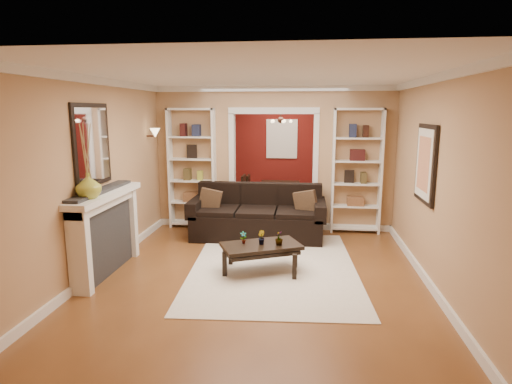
# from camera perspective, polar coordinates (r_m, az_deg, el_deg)

# --- Properties ---
(floor) EXTENTS (8.00, 8.00, 0.00)m
(floor) POSITION_cam_1_polar(r_m,az_deg,el_deg) (7.31, 1.54, -7.14)
(floor) COLOR brown
(floor) RESTS_ON ground
(ceiling) EXTENTS (8.00, 8.00, 0.00)m
(ceiling) POSITION_cam_1_polar(r_m,az_deg,el_deg) (6.97, 1.65, 14.48)
(ceiling) COLOR white
(ceiling) RESTS_ON ground
(wall_back) EXTENTS (8.00, 0.00, 8.00)m
(wall_back) POSITION_cam_1_polar(r_m,az_deg,el_deg) (10.99, 3.47, 6.07)
(wall_back) COLOR tan
(wall_back) RESTS_ON ground
(wall_front) EXTENTS (8.00, 0.00, 8.00)m
(wall_front) POSITION_cam_1_polar(r_m,az_deg,el_deg) (3.13, -5.02, -5.97)
(wall_front) COLOR tan
(wall_front) RESTS_ON ground
(wall_left) EXTENTS (0.00, 8.00, 8.00)m
(wall_left) POSITION_cam_1_polar(r_m,az_deg,el_deg) (7.55, -15.70, 3.54)
(wall_left) COLOR tan
(wall_left) RESTS_ON ground
(wall_right) EXTENTS (0.00, 8.00, 8.00)m
(wall_right) POSITION_cam_1_polar(r_m,az_deg,el_deg) (7.18, 19.81, 2.94)
(wall_right) COLOR tan
(wall_right) RESTS_ON ground
(partition_wall) EXTENTS (4.50, 0.15, 2.70)m
(partition_wall) POSITION_cam_1_polar(r_m,az_deg,el_deg) (8.20, 2.34, 4.48)
(partition_wall) COLOR tan
(partition_wall) RESTS_ON floor
(red_back_panel) EXTENTS (4.44, 0.04, 2.64)m
(red_back_panel) POSITION_cam_1_polar(r_m,az_deg,el_deg) (10.96, 3.46, 5.90)
(red_back_panel) COLOR maroon
(red_back_panel) RESTS_ON floor
(dining_window) EXTENTS (0.78, 0.03, 0.98)m
(dining_window) POSITION_cam_1_polar(r_m,az_deg,el_deg) (10.90, 3.46, 7.09)
(dining_window) COLOR #8CA5CC
(dining_window) RESTS_ON wall_back
(area_rug) EXTENTS (2.55, 3.43, 0.01)m
(area_rug) POSITION_cam_1_polar(r_m,az_deg,el_deg) (6.34, 2.36, -9.95)
(area_rug) COLOR silver
(area_rug) RESTS_ON floor
(sofa) EXTENTS (2.40, 1.04, 0.94)m
(sofa) POSITION_cam_1_polar(r_m,az_deg,el_deg) (7.64, 0.20, -2.70)
(sofa) COLOR black
(sofa) RESTS_ON floor
(pillow_left) EXTENTS (0.38, 0.13, 0.38)m
(pillow_left) POSITION_cam_1_polar(r_m,az_deg,el_deg) (7.72, -6.10, -1.26)
(pillow_left) COLOR brown
(pillow_left) RESTS_ON sofa
(pillow_right) EXTENTS (0.40, 0.22, 0.39)m
(pillow_right) POSITION_cam_1_polar(r_m,az_deg,el_deg) (7.53, 6.63, -1.54)
(pillow_right) COLOR brown
(pillow_right) RESTS_ON sofa
(coffee_table) EXTENTS (1.22, 0.98, 0.41)m
(coffee_table) POSITION_cam_1_polar(r_m,az_deg,el_deg) (6.10, 0.69, -8.80)
(coffee_table) COLOR black
(coffee_table) RESTS_ON floor
(plant_left) EXTENTS (0.11, 0.10, 0.18)m
(plant_left) POSITION_cam_1_polar(r_m,az_deg,el_deg) (6.04, -1.69, -6.09)
(plant_left) COLOR #336626
(plant_left) RESTS_ON coffee_table
(plant_center) EXTENTS (0.13, 0.14, 0.19)m
(plant_center) POSITION_cam_1_polar(r_m,az_deg,el_deg) (6.01, 0.69, -6.09)
(plant_center) COLOR #336626
(plant_center) RESTS_ON coffee_table
(plant_right) EXTENTS (0.14, 0.14, 0.20)m
(plant_right) POSITION_cam_1_polar(r_m,az_deg,el_deg) (5.99, 3.10, -6.15)
(plant_right) COLOR #336626
(plant_right) RESTS_ON coffee_table
(bookshelf_left) EXTENTS (0.90, 0.30, 2.30)m
(bookshelf_left) POSITION_cam_1_polar(r_m,az_deg,el_deg) (8.32, -8.47, 3.08)
(bookshelf_left) COLOR white
(bookshelf_left) RESTS_ON floor
(bookshelf_right) EXTENTS (0.90, 0.30, 2.30)m
(bookshelf_right) POSITION_cam_1_polar(r_m,az_deg,el_deg) (8.09, 13.26, 2.68)
(bookshelf_right) COLOR white
(bookshelf_right) RESTS_ON floor
(fireplace) EXTENTS (0.32, 1.70, 1.16)m
(fireplace) POSITION_cam_1_polar(r_m,az_deg,el_deg) (6.29, -19.15, -5.21)
(fireplace) COLOR white
(fireplace) RESTS_ON floor
(vase) EXTENTS (0.37, 0.37, 0.33)m
(vase) POSITION_cam_1_polar(r_m,az_deg,el_deg) (5.76, -21.43, 0.78)
(vase) COLOR #A1AA36
(vase) RESTS_ON fireplace
(mirror) EXTENTS (0.03, 0.95, 1.10)m
(mirror) POSITION_cam_1_polar(r_m,az_deg,el_deg) (6.15, -21.03, 5.88)
(mirror) COLOR silver
(mirror) RESTS_ON wall_left
(wall_sconce) EXTENTS (0.18, 0.18, 0.22)m
(wall_sconce) POSITION_cam_1_polar(r_m,az_deg,el_deg) (7.99, -13.71, 7.47)
(wall_sconce) COLOR #FFE0A5
(wall_sconce) RESTS_ON wall_left
(framed_art) EXTENTS (0.04, 0.85, 1.05)m
(framed_art) POSITION_cam_1_polar(r_m,az_deg,el_deg) (6.18, 21.62, 3.53)
(framed_art) COLOR black
(framed_art) RESTS_ON wall_right
(dining_table) EXTENTS (1.65, 0.92, 0.58)m
(dining_table) POSITION_cam_1_polar(r_m,az_deg,el_deg) (9.70, 3.21, -0.88)
(dining_table) COLOR black
(dining_table) RESTS_ON floor
(dining_chair_nw) EXTENTS (0.53, 0.53, 0.88)m
(dining_chair_nw) POSITION_cam_1_polar(r_m,az_deg,el_deg) (9.43, -0.23, -0.27)
(dining_chair_nw) COLOR black
(dining_chair_nw) RESTS_ON floor
(dining_chair_ne) EXTENTS (0.40, 0.40, 0.80)m
(dining_chair_ne) POSITION_cam_1_polar(r_m,az_deg,el_deg) (9.37, 6.46, -0.67)
(dining_chair_ne) COLOR black
(dining_chair_ne) RESTS_ON floor
(dining_chair_sw) EXTENTS (0.45, 0.45, 0.80)m
(dining_chair_sw) POSITION_cam_1_polar(r_m,az_deg,el_deg) (10.02, 0.18, 0.14)
(dining_chair_sw) COLOR black
(dining_chair_sw) RESTS_ON floor
(dining_chair_se) EXTENTS (0.50, 0.50, 0.88)m
(dining_chair_se) POSITION_cam_1_polar(r_m,az_deg,el_deg) (9.95, 6.49, 0.25)
(dining_chair_se) COLOR black
(dining_chair_se) RESTS_ON floor
(chandelier) EXTENTS (0.50, 0.50, 0.30)m
(chandelier) POSITION_cam_1_polar(r_m,az_deg,el_deg) (9.65, 3.06, 9.41)
(chandelier) COLOR #3B211A
(chandelier) RESTS_ON ceiling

